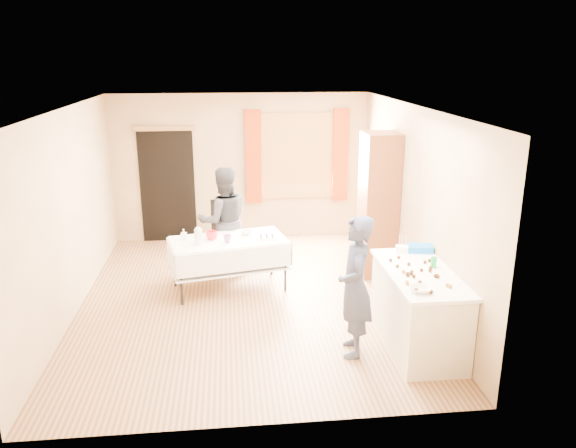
{
  "coord_description": "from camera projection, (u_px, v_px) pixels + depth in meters",
  "views": [
    {
      "loc": [
        -0.21,
        -7.11,
        3.25
      ],
      "look_at": [
        0.55,
        0.0,
        1.07
      ],
      "focal_mm": 35.0,
      "sensor_mm": 36.0,
      "label": 1
    }
  ],
  "objects": [
    {
      "name": "cake_balls",
      "position": [
        418.0,
        275.0,
        6.13
      ],
      "size": [
        0.51,
        1.06,
        0.04
      ],
      "color": "#3F2314",
      "rests_on": "counter"
    },
    {
      "name": "wall_front",
      "position": [
        258.0,
        295.0,
        4.73
      ],
      "size": [
        4.5,
        0.02,
        2.6
      ],
      "primitive_type": "cube",
      "color": "tan",
      "rests_on": "floor"
    },
    {
      "name": "cup_rainbow",
      "position": [
        227.0,
        239.0,
        7.71
      ],
      "size": [
        0.21,
        0.21,
        0.11
      ],
      "primitive_type": "imported",
      "rotation": [
        0.0,
        0.0,
        0.49
      ],
      "color": "red",
      "rests_on": "party_table"
    },
    {
      "name": "small_bowl",
      "position": [
        246.0,
        233.0,
        8.07
      ],
      "size": [
        0.25,
        0.25,
        0.05
      ],
      "primitive_type": "imported",
      "rotation": [
        0.0,
        0.0,
        0.29
      ],
      "color": "white",
      "rests_on": "party_table"
    },
    {
      "name": "doorway",
      "position": [
        168.0,
        186.0,
        9.9
      ],
      "size": [
        0.95,
        0.04,
        2.0
      ],
      "primitive_type": "cube",
      "color": "black",
      "rests_on": "floor"
    },
    {
      "name": "pitcher",
      "position": [
        199.0,
        237.0,
        7.6
      ],
      "size": [
        0.14,
        0.14,
        0.22
      ],
      "primitive_type": "cylinder",
      "rotation": [
        0.0,
        0.0,
        0.31
      ],
      "color": "silver",
      "rests_on": "party_table"
    },
    {
      "name": "wall_back",
      "position": [
        241.0,
        168.0,
        9.98
      ],
      "size": [
        4.5,
        0.02,
        2.6
      ],
      "primitive_type": "cube",
      "color": "tan",
      "rests_on": "floor"
    },
    {
      "name": "curtain_right",
      "position": [
        341.0,
        155.0,
        10.01
      ],
      "size": [
        0.28,
        0.06,
        1.65
      ],
      "primitive_type": "cube",
      "color": "#9A310C",
      "rests_on": "wall_back"
    },
    {
      "name": "window_frame",
      "position": [
        297.0,
        156.0,
        9.98
      ],
      "size": [
        1.32,
        0.06,
        1.52
      ],
      "primitive_type": "cube",
      "color": "olive",
      "rests_on": "wall_back"
    },
    {
      "name": "ceiling",
      "position": [
        244.0,
        107.0,
        6.97
      ],
      "size": [
        4.5,
        5.5,
        0.02
      ],
      "primitive_type": "cube",
      "color": "white",
      "rests_on": "floor"
    },
    {
      "name": "cabinet",
      "position": [
        378.0,
        205.0,
        8.37
      ],
      "size": [
        0.5,
        0.6,
        2.16
      ],
      "primitive_type": "cube",
      "color": "brown",
      "rests_on": "floor"
    },
    {
      "name": "pastry_tray",
      "position": [
        267.0,
        238.0,
        7.9
      ],
      "size": [
        0.3,
        0.23,
        0.02
      ],
      "primitive_type": "cube",
      "rotation": [
        0.0,
        0.0,
        -0.11
      ],
      "color": "white",
      "rests_on": "party_table"
    },
    {
      "name": "counter",
      "position": [
        418.0,
        309.0,
        6.41
      ],
      "size": [
        0.76,
        1.59,
        0.91
      ],
      "color": "beige",
      "rests_on": "floor"
    },
    {
      "name": "floor",
      "position": [
        248.0,
        300.0,
        7.73
      ],
      "size": [
        4.5,
        5.5,
        0.02
      ],
      "primitive_type": "cube",
      "color": "#9E7047",
      "rests_on": "ground"
    },
    {
      "name": "cup_red",
      "position": [
        212.0,
        235.0,
        7.84
      ],
      "size": [
        0.19,
        0.19,
        0.12
      ],
      "primitive_type": "imported",
      "rotation": [
        0.0,
        0.0,
        -0.12
      ],
      "color": "red",
      "rests_on": "party_table"
    },
    {
      "name": "curtain_left",
      "position": [
        253.0,
        157.0,
        9.86
      ],
      "size": [
        0.28,
        0.06,
        1.65
      ],
      "primitive_type": "cube",
      "color": "#9A310C",
      "rests_on": "wall_back"
    },
    {
      "name": "door_lintel",
      "position": [
        164.0,
        128.0,
        9.58
      ],
      "size": [
        1.05,
        0.06,
        0.08
      ],
      "primitive_type": "cube",
      "color": "olive",
      "rests_on": "wall_back"
    },
    {
      "name": "window_pane",
      "position": [
        297.0,
        156.0,
        9.97
      ],
      "size": [
        1.2,
        0.02,
        1.4
      ],
      "primitive_type": "cube",
      "color": "white",
      "rests_on": "wall_back"
    },
    {
      "name": "woman",
      "position": [
        224.0,
        221.0,
        8.48
      ],
      "size": [
        1.05,
        0.94,
        1.65
      ],
      "primitive_type": "imported",
      "rotation": [
        0.0,
        0.0,
        3.35
      ],
      "color": "black",
      "rests_on": "floor"
    },
    {
      "name": "mixing_bowl",
      "position": [
        420.0,
        289.0,
        5.74
      ],
      "size": [
        0.33,
        0.33,
        0.05
      ],
      "primitive_type": "imported",
      "rotation": [
        0.0,
        0.0,
        -0.27
      ],
      "color": "white",
      "rests_on": "counter"
    },
    {
      "name": "soda_can",
      "position": [
        434.0,
        262.0,
        6.38
      ],
      "size": [
        0.08,
        0.08,
        0.12
      ],
      "primitive_type": "cylinder",
      "rotation": [
        0.0,
        0.0,
        -0.22
      ],
      "color": "#168739",
      "rests_on": "counter"
    },
    {
      "name": "girl",
      "position": [
        355.0,
        287.0,
        6.13
      ],
      "size": [
        0.67,
        0.51,
        1.6
      ],
      "primitive_type": "imported",
      "rotation": [
        0.0,
        0.0,
        -1.68
      ],
      "color": "#282E4A",
      "rests_on": "floor"
    },
    {
      "name": "wall_right",
      "position": [
        414.0,
        204.0,
        7.58
      ],
      "size": [
        0.02,
        5.5,
        2.6
      ],
      "primitive_type": "cube",
      "color": "tan",
      "rests_on": "floor"
    },
    {
      "name": "wall_left",
      "position": [
        68.0,
        213.0,
        7.12
      ],
      "size": [
        0.02,
        5.5,
        2.6
      ],
      "primitive_type": "cube",
      "color": "tan",
      "rests_on": "floor"
    },
    {
      "name": "blue_basket",
      "position": [
        420.0,
        248.0,
        6.9
      ],
      "size": [
        0.33,
        0.25,
        0.08
      ],
      "primitive_type": "cube",
      "rotation": [
        0.0,
        0.0,
        -0.18
      ],
      "color": "blue",
      "rests_on": "counter"
    },
    {
      "name": "bottle",
      "position": [
        184.0,
        235.0,
        7.81
      ],
      "size": [
        0.09,
        0.09,
        0.16
      ],
      "primitive_type": "imported",
      "rotation": [
        0.0,
        0.0,
        -0.12
      ],
      "color": "white",
      "rests_on": "party_table"
    },
    {
      "name": "party_table",
      "position": [
        229.0,
        259.0,
        7.96
      ],
      "size": [
        1.76,
        1.16,
        0.75
      ],
      "rotation": [
        0.0,
        0.0,
        0.22
      ],
      "color": "black",
      "rests_on": "floor"
    },
    {
      "name": "chair",
      "position": [
        229.0,
        247.0,
        8.87
      ],
      "size": [
        0.57,
        0.57,
        1.07
      ],
      "rotation": [
        0.0,
        0.0,
        0.35
      ],
      "color": "black",
      "rests_on": "floor"
    },
    {
      "name": "foam_block",
      "position": [
        402.0,
        249.0,
        6.87
      ],
      "size": [
        0.17,
        0.14,
        0.08
      ],
      "primitive_type": "cube",
      "rotation": [
        0.0,
        0.0,
        -0.26
      ],
      "color": "white",
      "rests_on": "counter"
    }
  ]
}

